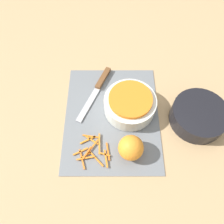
{
  "coord_description": "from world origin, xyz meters",
  "views": [
    {
      "loc": [
        0.37,
        -0.0,
        0.71
      ],
      "look_at": [
        0.0,
        0.0,
        0.04
      ],
      "focal_mm": 35.0,
      "sensor_mm": 36.0,
      "label": 1
    }
  ],
  "objects_px": {
    "bowl_speckled": "(130,104)",
    "knife": "(100,84)",
    "bowl_dark": "(198,116)",
    "orange_left": "(131,148)"
  },
  "relations": [
    {
      "from": "bowl_dark",
      "to": "orange_left",
      "type": "distance_m",
      "value": 0.28
    },
    {
      "from": "bowl_dark",
      "to": "knife",
      "type": "relative_size",
      "value": 0.78
    },
    {
      "from": "knife",
      "to": "orange_left",
      "type": "relative_size",
      "value": 2.99
    },
    {
      "from": "bowl_dark",
      "to": "knife",
      "type": "xyz_separation_m",
      "value": [
        -0.15,
        -0.35,
        -0.02
      ]
    },
    {
      "from": "bowl_speckled",
      "to": "bowl_dark",
      "type": "distance_m",
      "value": 0.25
    },
    {
      "from": "knife",
      "to": "orange_left",
      "type": "height_order",
      "value": "orange_left"
    },
    {
      "from": "bowl_speckled",
      "to": "knife",
      "type": "distance_m",
      "value": 0.16
    },
    {
      "from": "knife",
      "to": "bowl_dark",
      "type": "bearing_deg",
      "value": 90.9
    },
    {
      "from": "bowl_dark",
      "to": "orange_left",
      "type": "relative_size",
      "value": 2.34
    },
    {
      "from": "bowl_speckled",
      "to": "bowl_dark",
      "type": "xyz_separation_m",
      "value": [
        0.04,
        0.24,
        -0.01
      ]
    }
  ]
}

